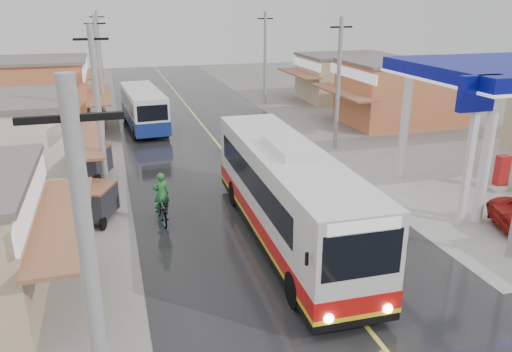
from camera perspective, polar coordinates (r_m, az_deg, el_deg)
The scene contains 12 objects.
ground at distance 16.99m, azimuth 8.82°, elevation -12.35°, with size 120.00×120.00×0.00m, color slate.
road at distance 30.04m, azimuth -3.22°, elevation 2.22°, with size 12.00×90.00×0.02m, color black.
centre_line at distance 30.03m, azimuth -3.22°, elevation 2.25°, with size 0.15×90.00×0.01m, color #D8CC4C.
shopfronts_left at distance 32.87m, azimuth -27.17°, elevation 1.56°, with size 11.00×44.00×5.20m, color tan, non-canonical shape.
shopfronts_right at distance 34.10m, azimuth 23.45°, elevation 2.70°, with size 11.00×44.00×4.80m, color beige, non-canonical shape.
utility_poles_left at distance 30.30m, azimuth -16.66°, elevation 1.55°, with size 1.60×50.00×8.00m, color gray, non-canonical shape.
utility_poles_right at distance 32.28m, azimuth 8.98°, elevation 3.22°, with size 1.60×36.00×8.00m, color gray, non-canonical shape.
coach_bus at distance 19.08m, azimuth 3.49°, elevation -2.06°, with size 3.08×12.70×3.94m.
second_bus at distance 37.29m, azimuth -12.73°, elevation 7.60°, with size 2.89×8.71×2.84m.
cyclist at distance 21.33m, azimuth -10.73°, elevation -3.36°, with size 0.89×2.15×2.26m.
tricycle_near at distance 22.05m, azimuth -17.77°, elevation -2.76°, with size 1.98×2.40×1.58m.
tricycle_far at distance 27.37m, azimuth -18.18°, elevation 1.61°, with size 2.15×2.57×1.68m.
Camera 1 is at (-6.46, -12.96, 8.88)m, focal length 35.00 mm.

